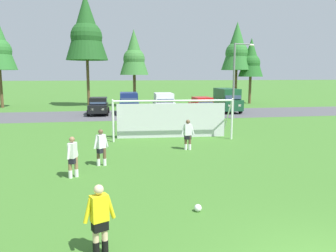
% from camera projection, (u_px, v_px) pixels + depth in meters
% --- Properties ---
extents(ground_plane, '(400.00, 400.00, 0.00)m').
position_uv_depth(ground_plane, '(181.00, 138.00, 21.30)').
color(ground_plane, '#3D7028').
extents(parking_lot_strip, '(52.00, 8.40, 0.01)m').
position_uv_depth(parking_lot_strip, '(155.00, 114.00, 33.70)').
color(parking_lot_strip, '#4C4C51').
rests_on(parking_lot_strip, ground).
extents(soccer_ball, '(0.22, 0.22, 0.22)m').
position_uv_depth(soccer_ball, '(198.00, 208.00, 9.81)').
color(soccer_ball, white).
rests_on(soccer_ball, ground).
extents(soccer_goal, '(7.51, 2.35, 2.57)m').
position_uv_depth(soccer_goal, '(172.00, 118.00, 20.96)').
color(soccer_goal, white).
rests_on(soccer_goal, ground).
extents(referee, '(0.74, 0.37, 1.64)m').
position_uv_depth(referee, '(100.00, 220.00, 7.37)').
color(referee, beige).
rests_on(referee, ground).
extents(player_midfield_center, '(0.75, 0.29, 1.64)m').
position_uv_depth(player_midfield_center, '(188.00, 135.00, 17.73)').
color(player_midfield_center, brown).
rests_on(player_midfield_center, ground).
extents(player_defender_far, '(0.68, 0.46, 1.64)m').
position_uv_depth(player_defender_far, '(101.00, 148.00, 14.64)').
color(player_defender_far, brown).
rests_on(player_defender_far, ground).
extents(player_winger_left, '(0.40, 0.69, 1.64)m').
position_uv_depth(player_winger_left, '(73.00, 157.00, 12.94)').
color(player_winger_left, '#936B4C').
rests_on(player_winger_left, ground).
extents(parked_car_slot_far_left, '(2.15, 4.26, 1.72)m').
position_uv_depth(parked_car_slot_far_left, '(99.00, 106.00, 33.32)').
color(parked_car_slot_far_left, black).
rests_on(parked_car_slot_far_left, ground).
extents(parked_car_slot_left, '(2.26, 4.66, 2.16)m').
position_uv_depth(parked_car_slot_left, '(129.00, 103.00, 34.25)').
color(parked_car_slot_left, navy).
rests_on(parked_car_slot_left, ground).
extents(parked_car_slot_center_left, '(2.30, 4.69, 2.16)m').
position_uv_depth(parked_car_slot_center_left, '(164.00, 104.00, 33.18)').
color(parked_car_slot_center_left, silver).
rests_on(parked_car_slot_center_left, ground).
extents(parked_car_slot_center, '(2.24, 4.30, 1.72)m').
position_uv_depth(parked_car_slot_center, '(202.00, 106.00, 33.72)').
color(parked_car_slot_center, red).
rests_on(parked_car_slot_center, ground).
extents(parked_car_slot_center_right, '(2.29, 4.85, 2.52)m').
position_uv_depth(parked_car_slot_center_right, '(227.00, 99.00, 35.59)').
color(parked_car_slot_center_right, '#194C2D').
rests_on(parked_car_slot_center_right, ground).
extents(tree_mid_left, '(5.22, 5.22, 13.91)m').
position_uv_depth(tree_mid_left, '(86.00, 29.00, 41.15)').
color(tree_mid_left, brown).
rests_on(tree_mid_left, ground).
extents(tree_center_back, '(3.55, 3.55, 9.48)m').
position_uv_depth(tree_center_back, '(134.00, 54.00, 40.83)').
color(tree_center_back, brown).
rests_on(tree_center_back, ground).
extents(tree_mid_right, '(4.15, 4.15, 11.08)m').
position_uv_depth(tree_mid_right, '(237.00, 48.00, 45.29)').
color(tree_mid_right, brown).
rests_on(tree_mid_right, ground).
extents(tree_right_edge, '(3.33, 3.33, 8.89)m').
position_uv_depth(tree_right_edge, '(251.00, 59.00, 45.19)').
color(tree_right_edge, brown).
rests_on(tree_right_edge, ground).
extents(street_lamp, '(2.00, 0.32, 6.80)m').
position_uv_depth(street_lamp, '(236.00, 80.00, 30.01)').
color(street_lamp, slate).
rests_on(street_lamp, ground).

